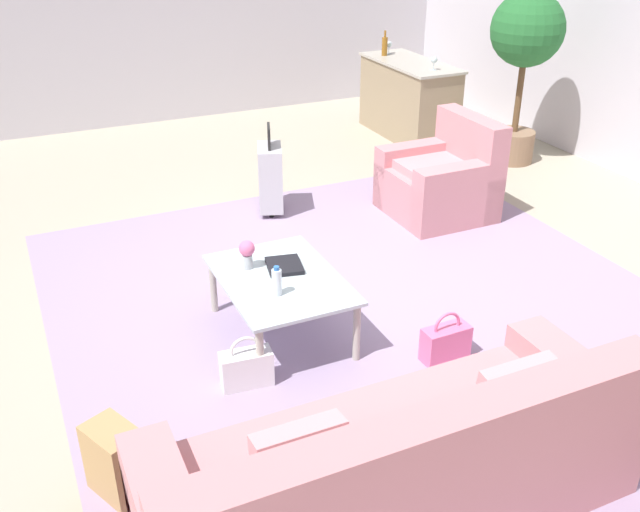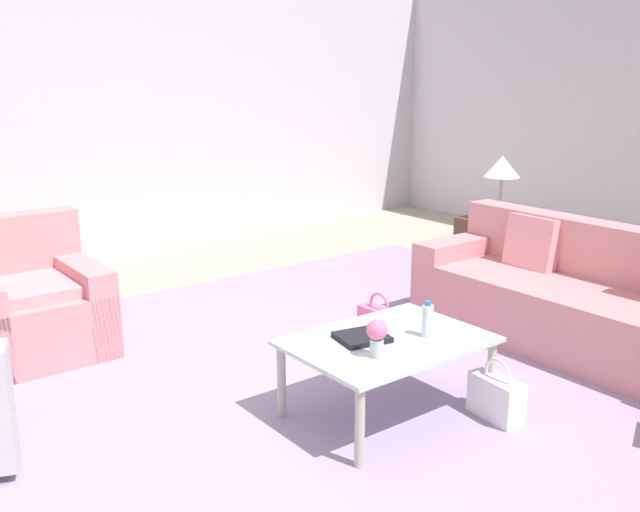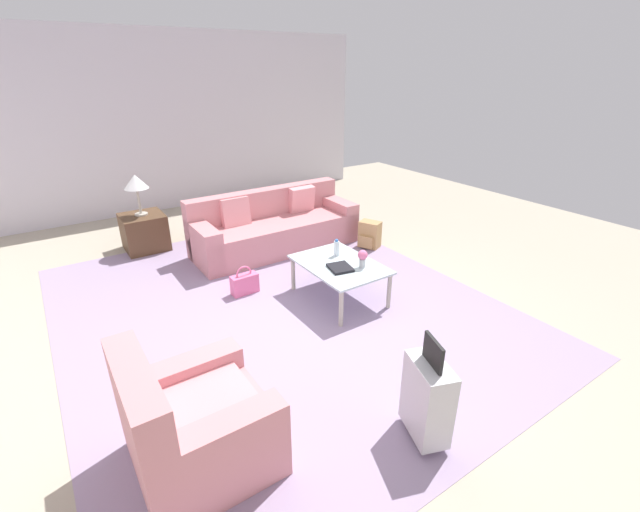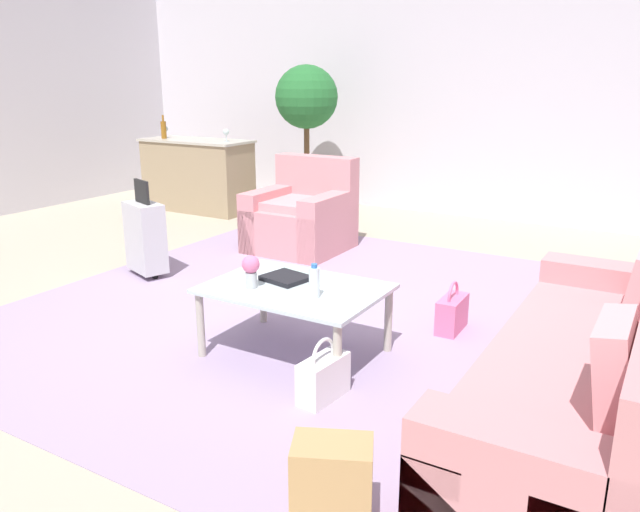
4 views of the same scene
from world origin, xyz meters
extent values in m
plane|color=#A89E89|center=(0.00, 0.00, 0.00)|extent=(12.00, 12.00, 0.00)
cube|color=silver|center=(5.06, 0.00, 1.55)|extent=(0.12, 8.00, 3.10)
cube|color=#9984A3|center=(0.60, 0.20, 0.00)|extent=(5.20, 4.40, 0.01)
cube|color=#C67F84|center=(2.10, -0.60, 0.23)|extent=(0.86, 2.41, 0.45)
cube|color=#C67F84|center=(2.42, -0.60, 0.42)|extent=(0.22, 2.41, 0.84)
cube|color=#C67F84|center=(2.10, -1.69, 0.30)|extent=(0.86, 0.24, 0.59)
cube|color=#C67F84|center=(2.10, 0.49, 0.30)|extent=(0.86, 0.24, 0.59)
cube|color=pink|center=(2.26, -1.14, 0.63)|extent=(0.18, 0.40, 0.41)
cube|color=pink|center=(2.26, -0.06, 0.63)|extent=(0.17, 0.40, 0.41)
cube|color=#C67F84|center=(-0.90, 1.60, 0.22)|extent=(0.89, 0.87, 0.44)
cube|color=#C67F84|center=(-0.90, 1.94, 0.46)|extent=(0.89, 0.20, 0.92)
cube|color=#C67F84|center=(-0.56, 1.60, 0.30)|extent=(0.20, 0.87, 0.60)
cube|color=#C67F84|center=(-1.24, 1.60, 0.30)|extent=(0.20, 0.87, 0.60)
cube|color=pink|center=(-0.90, 1.55, 0.48)|extent=(0.65, 0.61, 0.08)
cube|color=silver|center=(0.40, -0.50, 0.44)|extent=(1.07, 0.76, 0.02)
cylinder|color=#ADA899|center=(-0.09, -0.17, 0.21)|extent=(0.05, 0.05, 0.42)
cylinder|color=#ADA899|center=(0.89, -0.17, 0.21)|extent=(0.05, 0.05, 0.42)
cylinder|color=#ADA899|center=(-0.09, -0.83, 0.21)|extent=(0.05, 0.05, 0.42)
cylinder|color=#ADA899|center=(0.89, -0.83, 0.21)|extent=(0.05, 0.05, 0.42)
cylinder|color=silver|center=(0.60, -0.60, 0.54)|extent=(0.06, 0.06, 0.18)
cylinder|color=#2D6BBC|center=(0.60, -0.60, 0.64)|extent=(0.04, 0.04, 0.02)
cube|color=black|center=(0.28, -0.42, 0.46)|extent=(0.31, 0.28, 0.03)
cylinder|color=#B2B7BC|center=(0.18, -0.65, 0.50)|extent=(0.07, 0.07, 0.10)
sphere|color=#DB6693|center=(0.18, -0.65, 0.60)|extent=(0.11, 0.11, 0.11)
cube|color=#513823|center=(3.20, 1.00, 0.26)|extent=(0.58, 0.58, 0.53)
cylinder|color=#ADA899|center=(3.20, 1.00, 0.54)|extent=(0.18, 0.18, 0.02)
cylinder|color=#ADA899|center=(3.20, 1.00, 0.74)|extent=(0.04, 0.04, 0.37)
cone|color=white|center=(3.20, 1.00, 1.02)|extent=(0.33, 0.33, 0.20)
cube|color=#B7B7BC|center=(-1.60, 0.20, 0.35)|extent=(0.45, 0.34, 0.60)
cube|color=black|center=(-1.60, 0.20, 0.75)|extent=(0.23, 0.10, 0.20)
cylinder|color=black|center=(-1.73, 0.25, 0.03)|extent=(0.04, 0.05, 0.05)
cylinder|color=black|center=(-1.47, 0.15, 0.03)|extent=(0.04, 0.05, 0.05)
cube|color=pink|center=(1.12, 0.36, 0.12)|extent=(0.15, 0.32, 0.24)
torus|color=pink|center=(1.12, 0.36, 0.26)|extent=(0.02, 0.20, 0.20)
cube|color=white|center=(0.84, -0.91, 0.12)|extent=(0.17, 0.33, 0.24)
torus|color=white|center=(0.84, -0.91, 0.26)|extent=(0.04, 0.20, 0.20)
cube|color=tan|center=(1.40, -1.80, 0.20)|extent=(0.36, 0.31, 0.40)
cube|color=tan|center=(1.35, -1.69, 0.12)|extent=(0.22, 0.14, 0.18)
camera|label=1|loc=(4.30, -2.00, 2.77)|focal=40.00mm
camera|label=2|loc=(-2.13, -3.18, 1.88)|focal=40.00mm
camera|label=3|loc=(-3.12, 2.14, 2.51)|focal=24.00mm
camera|label=4|loc=(2.38, -3.55, 1.69)|focal=35.00mm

